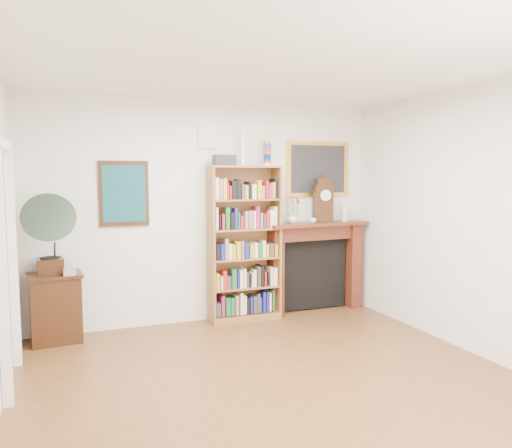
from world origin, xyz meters
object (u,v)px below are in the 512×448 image
Objects in this scene: bookshelf at (244,235)px; bottle_left at (345,213)px; bottle_right at (346,214)px; side_cabinet at (56,308)px; cd_stack at (70,272)px; flower_vase at (292,218)px; mantel_clock at (323,201)px; gramophone at (48,229)px; teacup at (313,220)px; fireplace at (315,258)px.

bookshelf reaches higher than bottle_left.
side_cabinet is at bearing -178.72° from bottle_right.
flower_vase reaches higher than cd_stack.
bottle_left is (0.33, -0.03, -0.16)m from mantel_clock.
side_cabinet is at bearing 137.44° from cd_stack.
bottle_left reaches higher than cd_stack.
flower_vase is at bearing 0.13° from gramophone.
bookshelf is 1.49m from bottle_left.
bottle_right is at bearing 44.85° from bottle_left.
gramophone reaches higher than teacup.
cd_stack is (0.16, -0.15, 0.43)m from side_cabinet.
mantel_clock is 4.17× the size of flower_vase.
bookshelf is 16.35× the size of flower_vase.
mantel_clock is 2.43× the size of bottle_left.
flower_vase reaches higher than side_cabinet.
bottle_left is (3.57, 0.19, 0.53)m from cd_stack.
bookshelf reaches higher than teacup.
bottle_left reaches higher than side_cabinet.
bottle_right is (3.82, 0.19, 0.04)m from gramophone.
bookshelf is 1.21m from mantel_clock.
flower_vase is (0.69, 0.04, 0.19)m from bookshelf.
bottle_left is (0.51, 0.04, 0.09)m from teacup.
bookshelf reaches higher than fireplace.
cd_stack is (0.20, -0.04, -0.47)m from gramophone.
cd_stack is at bearing -174.97° from bookshelf.
fireplace is 3.41m from gramophone.
mantel_clock is 0.41m from bottle_right.
teacup reaches higher than fireplace.
bottle_right reaches higher than fireplace.
teacup is (3.27, 0.11, -0.02)m from gramophone.
side_cabinet is at bearing -179.92° from teacup.
flower_vase is 0.58× the size of bottle_left.
bottle_left is at bearing -1.19° from gramophone.
side_cabinet is at bearing -178.47° from flower_vase.
gramophone is at bearing -177.16° from bottle_right.
bottle_right is at bearing -3.52° from side_cabinet.
gramophone is 6.45× the size of flower_vase.
cd_stack is 1.40× the size of teacup.
flower_vase is at bearing 2.81° from bookshelf.
side_cabinet is at bearing -171.83° from mantel_clock.
bottle_right is at bearing 3.66° from cd_stack.
bookshelf is at bearing -177.06° from flower_vase.
side_cabinet is 3.59m from mantel_clock.
bookshelf is at bearing -171.80° from mantel_clock.
cd_stack is at bearing -169.19° from mantel_clock.
side_cabinet is 3.10m from flower_vase.
bottle_right is at bearing -0.54° from gramophone.
flower_vase is (-0.36, -0.04, 0.57)m from fireplace.
mantel_clock reaches higher than bottle_left.
mantel_clock reaches higher than gramophone.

